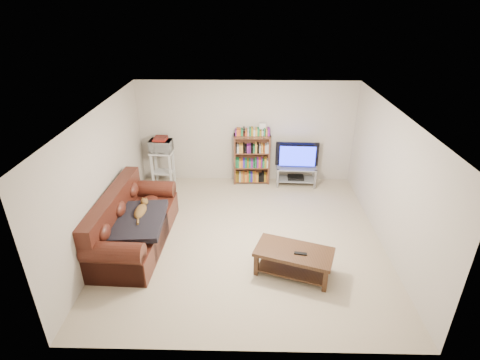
{
  "coord_description": "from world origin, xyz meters",
  "views": [
    {
      "loc": [
        0.04,
        -5.8,
        4.09
      ],
      "look_at": [
        -0.1,
        0.4,
        1.0
      ],
      "focal_mm": 28.0,
      "sensor_mm": 36.0,
      "label": 1
    }
  ],
  "objects_px": {
    "tv_stand": "(296,173)",
    "bookshelf": "(252,158)",
    "coffee_table": "(294,257)",
    "sofa": "(131,227)"
  },
  "relations": [
    {
      "from": "tv_stand",
      "to": "sofa",
      "type": "bearing_deg",
      "value": -140.8
    },
    {
      "from": "sofa",
      "to": "tv_stand",
      "type": "height_order",
      "value": "sofa"
    },
    {
      "from": "sofa",
      "to": "tv_stand",
      "type": "relative_size",
      "value": 2.51
    },
    {
      "from": "coffee_table",
      "to": "tv_stand",
      "type": "height_order",
      "value": "tv_stand"
    },
    {
      "from": "sofa",
      "to": "coffee_table",
      "type": "relative_size",
      "value": 1.75
    },
    {
      "from": "coffee_table",
      "to": "tv_stand",
      "type": "relative_size",
      "value": 1.43
    },
    {
      "from": "bookshelf",
      "to": "coffee_table",
      "type": "bearing_deg",
      "value": -79.92
    },
    {
      "from": "tv_stand",
      "to": "coffee_table",
      "type": "bearing_deg",
      "value": -94.4
    },
    {
      "from": "tv_stand",
      "to": "bookshelf",
      "type": "height_order",
      "value": "bookshelf"
    },
    {
      "from": "sofa",
      "to": "tv_stand",
      "type": "bearing_deg",
      "value": 39.07
    }
  ]
}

